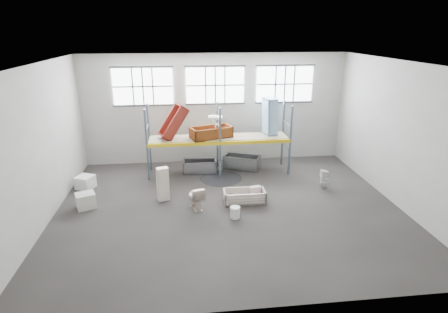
{
  "coord_description": "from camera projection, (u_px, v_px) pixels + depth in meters",
  "views": [
    {
      "loc": [
        -1.51,
        -11.55,
        6.01
      ],
      "look_at": [
        0.0,
        1.5,
        1.4
      ],
      "focal_mm": 29.34,
      "sensor_mm": 36.0,
      "label": 1
    }
  ],
  "objects": [
    {
      "name": "carton_far",
      "position": [
        85.0,
        182.0,
        14.49
      ],
      "size": [
        0.8,
        0.8,
        0.51
      ],
      "primitive_type": "cube",
      "rotation": [
        0.0,
        0.0,
        -0.42
      ],
      "color": "white",
      "rests_on": "floor"
    },
    {
      "name": "rack_upright_ra",
      "position": [
        290.0,
        141.0,
        15.53
      ],
      "size": [
        0.08,
        0.08,
        3.0
      ],
      "primitive_type": "cube",
      "color": "slate",
      "rests_on": "floor"
    },
    {
      "name": "toilet_beige",
      "position": [
        195.0,
        197.0,
        12.82
      ],
      "size": [
        0.69,
        0.92,
        0.83
      ],
      "primitive_type": "imported",
      "rotation": [
        0.0,
        0.0,
        3.45
      ],
      "color": "beige",
      "rests_on": "floor"
    },
    {
      "name": "blue_tub_upright",
      "position": [
        270.0,
        116.0,
        15.92
      ],
      "size": [
        0.64,
        0.83,
        1.61
      ],
      "primitive_type": null,
      "rotation": [
        0.0,
        1.54,
        0.2
      ],
      "color": "#86AED5",
      "rests_on": "shelf_deck"
    },
    {
      "name": "sink_on_shelf",
      "position": [
        215.0,
        127.0,
        15.35
      ],
      "size": [
        0.71,
        0.63,
        0.52
      ],
      "primitive_type": "imported",
      "rotation": [
        0.0,
        0.0,
        -0.35
      ],
      "color": "white",
      "rests_on": "rust_tub_flat"
    },
    {
      "name": "ceiling",
      "position": [
        230.0,
        61.0,
        11.31
      ],
      "size": [
        12.0,
        10.0,
        0.1
      ],
      "primitive_type": "cube",
      "color": "silver",
      "rests_on": "ground"
    },
    {
      "name": "wall_back",
      "position": [
        215.0,
        109.0,
        16.89
      ],
      "size": [
        12.0,
        0.1,
        5.0
      ],
      "primitive_type": "cube",
      "color": "#A19D95",
      "rests_on": "ground"
    },
    {
      "name": "steel_tub_right",
      "position": [
        242.0,
        162.0,
        16.57
      ],
      "size": [
        1.76,
        1.34,
        0.58
      ],
      "primitive_type": null,
      "rotation": [
        0.0,
        0.0,
        -0.43
      ],
      "color": "#9FA2A6",
      "rests_on": "floor"
    },
    {
      "name": "bathtub_beige",
      "position": [
        244.0,
        196.0,
        13.35
      ],
      "size": [
        1.53,
        0.73,
        0.45
      ],
      "primitive_type": null,
      "rotation": [
        0.0,
        0.0,
        -0.01
      ],
      "color": "beige",
      "rests_on": "floor"
    },
    {
      "name": "rack_upright_mb",
      "position": [
        217.0,
        135.0,
        16.33
      ],
      "size": [
        0.08,
        0.08,
        3.0
      ],
      "primitive_type": "cube",
      "color": "slate",
      "rests_on": "floor"
    },
    {
      "name": "rack_upright_la",
      "position": [
        147.0,
        146.0,
        14.88
      ],
      "size": [
        0.08,
        0.08,
        3.0
      ],
      "primitive_type": "cube",
      "color": "slate",
      "rests_on": "floor"
    },
    {
      "name": "rack_beam_back",
      "position": [
        217.0,
        135.0,
        16.33
      ],
      "size": [
        6.0,
        0.1,
        0.14
      ],
      "primitive_type": "cube",
      "color": "yellow",
      "rests_on": "floor"
    },
    {
      "name": "window_mid",
      "position": [
        215.0,
        85.0,
        16.42
      ],
      "size": [
        2.6,
        0.04,
        1.6
      ],
      "primitive_type": "cube",
      "color": "white",
      "rests_on": "wall_back"
    },
    {
      "name": "wall_front",
      "position": [
        261.0,
        211.0,
        7.42
      ],
      "size": [
        12.0,
        0.1,
        5.0
      ],
      "primitive_type": "cube",
      "color": "#A39F97",
      "rests_on": "ground"
    },
    {
      "name": "wall_left",
      "position": [
        39.0,
        147.0,
        11.5
      ],
      "size": [
        0.1,
        10.0,
        5.0
      ],
      "primitive_type": "cube",
      "color": "#A6A39B",
      "rests_on": "ground"
    },
    {
      "name": "wet_patch",
      "position": [
        221.0,
        178.0,
        15.52
      ],
      "size": [
        1.8,
        1.8,
        0.0
      ],
      "primitive_type": "cylinder",
      "color": "black",
      "rests_on": "floor"
    },
    {
      "name": "bucket",
      "position": [
        235.0,
        212.0,
        12.24
      ],
      "size": [
        0.42,
        0.42,
        0.39
      ],
      "primitive_type": "cylinder",
      "rotation": [
        0.0,
        0.0,
        -0.32
      ],
      "color": "white",
      "rests_on": "floor"
    },
    {
      "name": "window_left",
      "position": [
        143.0,
        86.0,
        16.08
      ],
      "size": [
        2.6,
        0.04,
        1.6
      ],
      "primitive_type": "cube",
      "color": "white",
      "rests_on": "wall_back"
    },
    {
      "name": "rack_beam_front",
      "position": [
        220.0,
        143.0,
        15.21
      ],
      "size": [
        6.0,
        0.1,
        0.14
      ],
      "primitive_type": "cube",
      "color": "yellow",
      "rests_on": "floor"
    },
    {
      "name": "rack_upright_lb",
      "position": [
        149.0,
        137.0,
        16.01
      ],
      "size": [
        0.08,
        0.08,
        3.0
      ],
      "primitive_type": "cube",
      "color": "slate",
      "rests_on": "floor"
    },
    {
      "name": "cistern_tall",
      "position": [
        163.0,
        184.0,
        13.37
      ],
      "size": [
        0.47,
        0.38,
        1.27
      ],
      "primitive_type": "cube",
      "rotation": [
        0.0,
        0.0,
        0.31
      ],
      "color": "beige",
      "rests_on": "floor"
    },
    {
      "name": "steel_tub_left",
      "position": [
        200.0,
        166.0,
        16.13
      ],
      "size": [
        1.47,
        0.71,
        0.54
      ],
      "primitive_type": null,
      "rotation": [
        0.0,
        0.0,
        -0.02
      ],
      "color": "#A7A8AF",
      "rests_on": "floor"
    },
    {
      "name": "rust_tub_tilted",
      "position": [
        173.0,
        122.0,
        15.34
      ],
      "size": [
        1.41,
        1.09,
        1.52
      ],
      "primitive_type": null,
      "rotation": [
        0.0,
        -0.96,
        0.33
      ],
      "color": "maroon",
      "rests_on": "shelf_deck"
    },
    {
      "name": "rack_upright_ma",
      "position": [
        220.0,
        143.0,
        15.21
      ],
      "size": [
        0.08,
        0.08,
        3.0
      ],
      "primitive_type": "cube",
      "color": "slate",
      "rests_on": "floor"
    },
    {
      "name": "floor",
      "position": [
        229.0,
        209.0,
        13.0
      ],
      "size": [
        12.0,
        10.0,
        0.1
      ],
      "primitive_type": "cube",
      "color": "#413C38",
      "rests_on": "ground"
    },
    {
      "name": "wall_right",
      "position": [
        400.0,
        134.0,
        12.81
      ],
      "size": [
        0.1,
        10.0,
        5.0
      ],
      "primitive_type": "cube",
      "color": "#B0ACA4",
      "rests_on": "ground"
    },
    {
      "name": "carton_near",
      "position": [
        86.0,
        201.0,
        12.9
      ],
      "size": [
        0.79,
        0.74,
        0.54
      ],
      "primitive_type": "cube",
      "rotation": [
        0.0,
        0.0,
        0.39
      ],
      "color": "silver",
      "rests_on": "floor"
    },
    {
      "name": "rack_upright_rb",
      "position": [
        283.0,
        133.0,
        16.66
      ],
      "size": [
        0.08,
        0.08,
        3.0
      ],
      "primitive_type": "cube",
      "color": "slate",
      "rests_on": "floor"
    },
    {
      "name": "toilet_white",
      "position": [
        325.0,
        179.0,
        14.44
      ],
      "size": [
        0.4,
        0.39,
        0.77
      ],
      "primitive_type": "imported",
      "rotation": [
        0.0,
        0.0,
        -1.71
      ],
      "color": "white",
      "rests_on": "floor"
    },
    {
      "name": "cistern_spare",
      "position": [
        255.0,
        191.0,
        13.61
      ],
      "size": [
        0.45,
        0.29,
        0.39
      ],
      "primitive_type": "cube",
      "rotation": [
        0.0,
        0.0,
        0.23
      ],
      "color": "beige",
      "rests_on": "bathtub_beige"
    },
    {
      "name": "shelf_deck",
      "position": [
        219.0,
        137.0,
        15.74
      ],
      "size": [
        5.9,
        1.1,
        0.03
      ],
      "primitive_type": "cube",
      "color": "gray",
      "rests_on": "floor"
    },
    {
      "name": "window_right",
      "position": [
        285.0,
        84.0,
        16.77
      ],
      "size": [
        2.6,
        0.04,
        1.6
      ],
      "primitive_type": "cube",
      "color": "white",
      "rests_on": "wall_back"
    },
    {
      "name": "rust_tub_flat",
      "position": [
        211.0,
        132.0,
        15.6
      ],
      "size": [
        1.9,
        1.32,
        0.49
      ],
      "primitive_type": null,
      "rotation": [
        0.0,
        0.0,
        0.32
      ],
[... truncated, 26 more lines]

